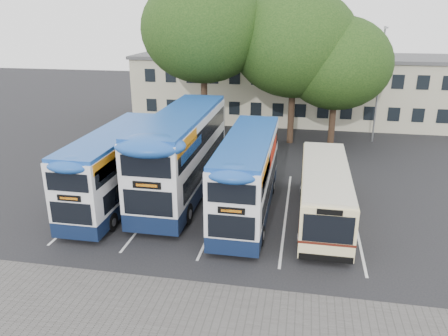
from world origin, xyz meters
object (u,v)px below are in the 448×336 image
bus_single (324,190)px  tree_mid (295,43)px  bus_dd_mid (182,150)px  bus_dd_right (248,172)px  tree_left (203,30)px  tree_right (337,63)px  bus_dd_left (116,165)px  lamp_post (379,79)px

bus_single → tree_mid: bearing=99.4°
bus_dd_mid → bus_dd_right: (4.00, -1.91, -0.37)m
bus_dd_mid → bus_dd_right: bearing=-25.5°
tree_left → tree_right: tree_left is taller
tree_mid → tree_right: size_ratio=1.20×
bus_dd_left → bus_single: size_ratio=1.04×
tree_mid → bus_dd_mid: tree_mid is taller
tree_right → bus_dd_right: size_ratio=1.00×
lamp_post → bus_single: size_ratio=0.97×
bus_dd_mid → bus_single: (7.92, -1.85, -1.07)m
tree_right → bus_single: bearing=-94.0°
lamp_post → bus_dd_mid: bearing=-132.6°
bus_dd_right → tree_mid: bearing=83.2°
tree_mid → bus_single: 15.24m
tree_mid → bus_dd_mid: (-5.64, -11.87, -5.16)m
bus_single → tree_right: bearing=86.0°
bus_dd_left → bus_single: bus_dd_left is taller
bus_dd_left → bus_dd_mid: size_ratio=0.84×
tree_right → bus_dd_left: 18.68m
lamp_post → bus_dd_right: bearing=-118.5°
tree_right → lamp_post: bearing=26.7°
tree_right → bus_dd_mid: bearing=-127.3°
lamp_post → tree_right: (-3.43, -1.72, 1.33)m
bus_dd_left → bus_dd_mid: bus_dd_mid is taller
bus_dd_left → bus_dd_mid: bearing=31.3°
tree_left → bus_dd_left: tree_left is taller
bus_dd_mid → tree_right: bearing=52.7°
tree_right → bus_single: tree_right is taller
tree_right → bus_dd_mid: 15.12m
tree_mid → bus_single: size_ratio=1.28×
bus_single → bus_dd_mid: bearing=166.9°
lamp_post → bus_dd_right: lamp_post is taller
lamp_post → bus_dd_left: lamp_post is taller
tree_right → bus_dd_left: bearing=-131.6°
lamp_post → bus_single: lamp_post is taller
bus_dd_left → bus_single: (11.14, 0.11, -0.66)m
tree_right → bus_single: 14.37m
bus_dd_left → bus_single: 11.16m
lamp_post → tree_mid: 7.35m
tree_left → bus_single: 16.93m
tree_right → bus_single: size_ratio=1.06×
tree_right → bus_dd_right: 14.98m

